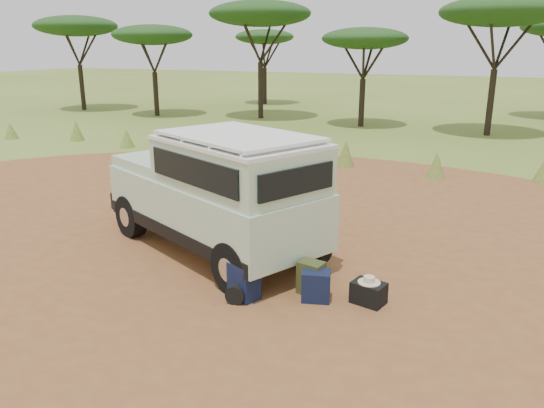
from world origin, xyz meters
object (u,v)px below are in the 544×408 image
at_px(walking_staff, 119,185).
at_px(backpack_black, 229,273).
at_px(backpack_navy, 244,281).
at_px(duffel_navy, 316,286).
at_px(safari_vehicle, 217,195).
at_px(hard_case, 368,293).
at_px(backpack_olive, 311,278).

height_order(walking_staff, backpack_black, walking_staff).
xyz_separation_m(backpack_navy, duffel_navy, (1.08, 0.41, -0.05)).
xyz_separation_m(safari_vehicle, hard_case, (3.23, -0.93, -1.00)).
bearing_deg(backpack_black, duffel_navy, -30.65).
relative_size(walking_staff, duffel_navy, 2.87).
distance_m(safari_vehicle, hard_case, 3.51).
height_order(safari_vehicle, backpack_navy, safari_vehicle).
height_order(backpack_black, backpack_navy, backpack_navy).
height_order(backpack_olive, hard_case, backpack_olive).
bearing_deg(backpack_navy, hard_case, 40.49).
height_order(safari_vehicle, duffel_navy, safari_vehicle).
relative_size(safari_vehicle, hard_case, 10.54).
relative_size(walking_staff, backpack_black, 2.94).
distance_m(safari_vehicle, duffel_navy, 2.86).
distance_m(walking_staff, backpack_navy, 5.66).
bearing_deg(safari_vehicle, walking_staff, -175.47).
height_order(backpack_navy, backpack_olive, backpack_navy).
height_order(walking_staff, duffel_navy, walking_staff).
bearing_deg(backpack_olive, walking_staff, 169.21).
bearing_deg(walking_staff, backpack_black, -57.26).
distance_m(safari_vehicle, walking_staff, 3.76).
xyz_separation_m(safari_vehicle, walking_staff, (-3.49, 1.30, -0.48)).
bearing_deg(safari_vehicle, backpack_black, -29.05).
height_order(walking_staff, hard_case, walking_staff).
relative_size(safari_vehicle, walking_staff, 3.72).
bearing_deg(walking_staff, safari_vehicle, -47.42).
distance_m(walking_staff, backpack_olive, 6.23).
bearing_deg(backpack_olive, backpack_navy, -136.00).
height_order(backpack_navy, duffel_navy, backpack_navy).
bearing_deg(safari_vehicle, backpack_olive, 1.85).
bearing_deg(backpack_navy, safari_vehicle, 152.08).
relative_size(backpack_olive, duffel_navy, 1.13).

